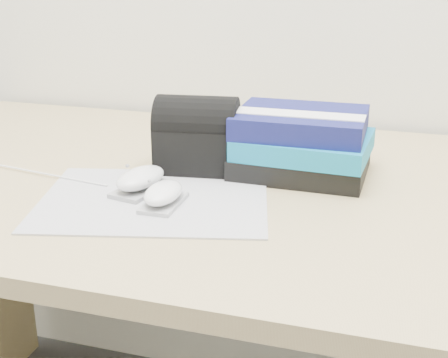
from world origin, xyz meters
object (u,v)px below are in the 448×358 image
(mouse_rear, at_px, (141,180))
(pouch, at_px, (197,135))
(book_stack, at_px, (302,143))
(mouse_front, at_px, (163,194))
(desk, at_px, (271,289))

(mouse_rear, xyz_separation_m, pouch, (0.05, 0.13, 0.04))
(book_stack, bearing_deg, mouse_front, -129.12)
(desk, distance_m, mouse_front, 0.35)
(desk, bearing_deg, pouch, -167.88)
(mouse_rear, xyz_separation_m, book_stack, (0.23, 0.17, 0.03))
(book_stack, bearing_deg, desk, -167.57)
(mouse_front, bearing_deg, book_stack, 50.88)
(desk, distance_m, mouse_rear, 0.35)
(mouse_rear, distance_m, mouse_front, 0.07)
(desk, bearing_deg, mouse_rear, -139.32)
(desk, relative_size, pouch, 10.45)
(mouse_rear, distance_m, pouch, 0.15)
(mouse_rear, bearing_deg, mouse_front, -37.53)
(desk, bearing_deg, book_stack, 12.43)
(book_stack, relative_size, pouch, 1.52)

